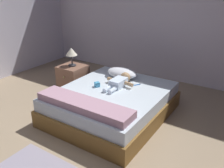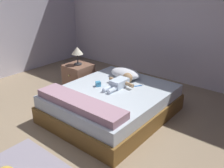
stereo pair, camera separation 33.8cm
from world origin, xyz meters
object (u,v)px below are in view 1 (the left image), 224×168
object	(u,v)px
lamp	(71,53)
toy_block	(97,84)
nightstand	(73,79)
baby	(120,82)
pillow	(122,73)
toothbrush	(137,85)
bed	(112,103)

from	to	relation	value
lamp	toy_block	size ratio (longest dim) A/B	3.32
nightstand	toy_block	xyz separation A→B (m)	(0.79, -0.34, 0.20)
baby	toy_block	size ratio (longest dim) A/B	6.03
pillow	toy_block	world-z (taller)	pillow
pillow	nightstand	distance (m)	0.96
pillow	toy_block	xyz separation A→B (m)	(-0.11, -0.54, -0.04)
pillow	baby	size ratio (longest dim) A/B	0.88
baby	lamp	size ratio (longest dim) A/B	1.82
toothbrush	pillow	bearing A→B (deg)	157.62
toy_block	lamp	bearing A→B (deg)	157.14
bed	pillow	bearing A→B (deg)	105.80
pillow	baby	xyz separation A→B (m)	(0.15, -0.31, -0.02)
lamp	toy_block	world-z (taller)	lamp
nightstand	lamp	bearing A→B (deg)	90.00
pillow	nightstand	bearing A→B (deg)	-167.34
toothbrush	lamp	bearing A→B (deg)	-177.65
nightstand	toy_block	size ratio (longest dim) A/B	5.14
toothbrush	toy_block	world-z (taller)	toy_block
bed	baby	xyz separation A→B (m)	(-0.00, 0.22, 0.28)
lamp	bed	bearing A→B (deg)	-16.99
bed	lamp	world-z (taller)	lamp
nightstand	lamp	distance (m)	0.50
lamp	baby	bearing A→B (deg)	-5.53
bed	lamp	distance (m)	1.23
bed	toy_block	size ratio (longest dim) A/B	17.94
toy_block	bed	bearing A→B (deg)	2.64
baby	nightstand	xyz separation A→B (m)	(-1.05, 0.10, -0.23)
pillow	baby	world-z (taller)	baby
bed	toy_block	xyz separation A→B (m)	(-0.26, -0.01, 0.25)
toy_block	toothbrush	bearing A→B (deg)	38.88
bed	lamp	bearing A→B (deg)	163.01
pillow	toy_block	distance (m)	0.55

